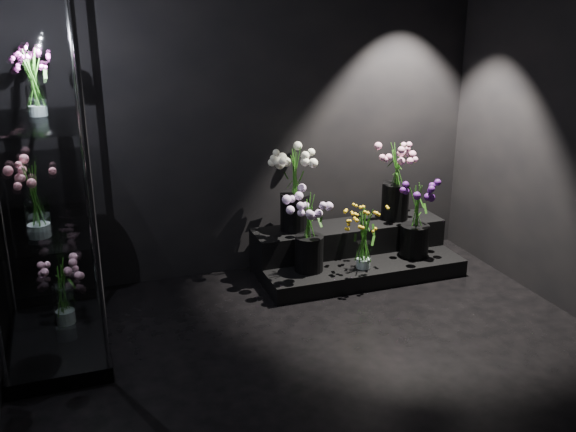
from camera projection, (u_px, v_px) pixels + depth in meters
name	position (u px, v px, depth m)	size (l,w,h in m)	color
floor	(347.00, 388.00, 3.95)	(4.00, 4.00, 0.00)	black
wall_back	(252.00, 110.00, 5.28)	(4.00, 4.00, 0.00)	black
display_riser	(353.00, 252.00, 5.63)	(1.73, 0.77, 0.38)	black
display_case	(39.00, 188.00, 4.00)	(0.63, 1.05, 2.30)	black
bouquet_orange_bells	(364.00, 238.00, 5.26)	(0.32, 0.32, 0.52)	white
bouquet_lilac	(309.00, 227.00, 5.18)	(0.44, 0.44, 0.65)	black
bouquet_purple	(416.00, 217.00, 5.48)	(0.39, 0.39, 0.66)	black
bouquet_cream_roses	(295.00, 182.00, 5.40)	(0.54, 0.54, 0.72)	black
bouquet_pink_roses	(396.00, 177.00, 5.68)	(0.43, 0.43, 0.69)	black
bouquet_case_pink	(35.00, 200.00, 3.83)	(0.38, 0.38, 0.46)	white
bouquet_case_magenta	(35.00, 82.00, 3.95)	(0.25, 0.25, 0.42)	white
bouquet_case_base_pink	(62.00, 291.00, 4.44)	(0.38, 0.38, 0.47)	white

